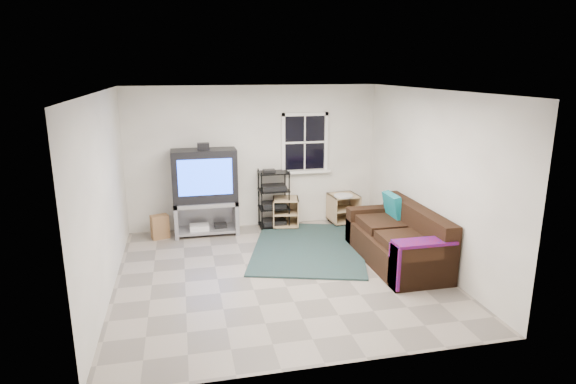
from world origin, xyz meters
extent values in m
plane|color=gray|center=(0.00, 0.00, 0.00)|extent=(4.60, 4.60, 0.00)
plane|color=white|center=(0.00, 0.00, 2.60)|extent=(4.60, 4.60, 0.00)
plane|color=white|center=(0.00, 2.30, 1.30)|extent=(4.60, 0.00, 4.60)
plane|color=white|center=(0.00, -2.30, 1.30)|extent=(4.60, 0.00, 4.60)
plane|color=white|center=(-2.30, 0.00, 1.30)|extent=(0.00, 4.60, 4.60)
plane|color=white|center=(2.30, 0.00, 1.30)|extent=(0.00, 4.60, 4.60)
cube|color=black|center=(0.95, 2.28, 1.55)|extent=(0.80, 0.01, 1.02)
cube|color=white|center=(0.95, 2.26, 2.07)|extent=(0.88, 0.06, 0.06)
cube|color=white|center=(0.95, 2.25, 1.00)|extent=(0.98, 0.14, 0.05)
cube|color=white|center=(0.54, 2.26, 1.55)|extent=(0.06, 0.06, 1.10)
cube|color=white|center=(1.36, 2.26, 1.55)|extent=(0.06, 0.06, 1.10)
cube|color=white|center=(0.95, 2.27, 1.55)|extent=(0.78, 0.04, 0.04)
cube|color=gray|center=(-0.93, 1.99, 0.58)|extent=(1.12, 0.56, 0.07)
cube|color=gray|center=(-1.45, 1.99, 0.31)|extent=(0.07, 0.56, 0.61)
cube|color=gray|center=(-0.40, 1.99, 0.31)|extent=(0.07, 0.56, 0.61)
cube|color=gray|center=(-0.93, 1.99, 0.08)|extent=(0.98, 0.51, 0.04)
cube|color=gray|center=(-0.93, 2.25, 0.31)|extent=(1.12, 0.04, 0.61)
cube|color=silver|center=(-1.06, 1.95, 0.15)|extent=(0.34, 0.27, 0.09)
cube|color=black|center=(-0.68, 1.99, 0.13)|extent=(0.22, 0.20, 0.07)
cube|color=black|center=(-0.93, 1.99, 1.07)|extent=(1.12, 0.47, 0.92)
cube|color=blue|center=(-0.93, 1.75, 1.09)|extent=(0.92, 0.01, 0.62)
cube|color=black|center=(-0.93, 1.99, 1.59)|extent=(0.20, 0.15, 0.11)
cylinder|color=black|center=(0.06, 1.90, 0.55)|extent=(0.02, 0.02, 1.09)
cylinder|color=black|center=(0.57, 1.90, 0.55)|extent=(0.02, 0.02, 1.09)
cylinder|color=black|center=(0.06, 2.26, 0.55)|extent=(0.02, 0.02, 1.09)
cylinder|color=black|center=(0.57, 2.26, 0.55)|extent=(0.02, 0.02, 1.09)
cube|color=black|center=(0.32, 2.08, 0.05)|extent=(0.55, 0.40, 0.02)
cube|color=black|center=(0.32, 2.08, 0.10)|extent=(0.43, 0.32, 0.09)
cube|color=black|center=(0.32, 2.08, 0.38)|extent=(0.55, 0.40, 0.02)
cube|color=black|center=(0.32, 2.08, 0.44)|extent=(0.43, 0.32, 0.09)
cube|color=black|center=(0.32, 2.08, 0.71)|extent=(0.55, 0.40, 0.02)
cube|color=black|center=(0.32, 2.08, 0.77)|extent=(0.43, 0.32, 0.09)
cube|color=black|center=(0.32, 2.08, 1.04)|extent=(0.55, 0.40, 0.02)
cube|color=tan|center=(0.54, 2.05, 0.54)|extent=(0.55, 0.55, 0.02)
cube|color=tan|center=(0.54, 2.05, 0.06)|extent=(0.55, 0.55, 0.02)
cube|color=tan|center=(0.32, 2.09, 0.30)|extent=(0.11, 0.46, 0.51)
cube|color=tan|center=(0.76, 2.00, 0.30)|extent=(0.11, 0.46, 0.51)
cube|color=tan|center=(0.58, 2.27, 0.30)|extent=(0.42, 0.10, 0.51)
cube|color=tan|center=(0.54, 2.05, 0.28)|extent=(0.51, 0.52, 0.02)
cylinder|color=black|center=(0.32, 1.90, 0.02)|extent=(0.05, 0.05, 0.05)
cylinder|color=black|center=(0.76, 2.19, 0.02)|extent=(0.05, 0.05, 0.05)
cube|color=tan|center=(1.66, 2.03, 0.55)|extent=(0.54, 0.54, 0.02)
cube|color=tan|center=(1.66, 2.03, 0.06)|extent=(0.54, 0.54, 0.02)
cube|color=tan|center=(1.42, 2.01, 0.31)|extent=(0.06, 0.51, 0.51)
cube|color=tan|center=(1.90, 2.04, 0.31)|extent=(0.06, 0.51, 0.51)
cube|color=tan|center=(1.64, 2.27, 0.31)|extent=(0.46, 0.06, 0.51)
cube|color=tan|center=(1.66, 2.03, 0.29)|extent=(0.50, 0.52, 0.02)
cylinder|color=black|center=(1.47, 1.81, 0.03)|extent=(0.05, 0.05, 0.05)
cylinder|color=black|center=(1.85, 2.24, 0.03)|extent=(0.05, 0.05, 0.05)
cylinder|color=silver|center=(1.61, 1.92, 0.58)|extent=(0.36, 0.36, 0.03)
cube|color=black|center=(1.82, 0.04, 0.21)|extent=(0.91, 2.02, 0.42)
cube|color=black|center=(2.15, 0.04, 0.64)|extent=(0.24, 2.02, 0.43)
cube|color=black|center=(1.82, 0.92, 0.31)|extent=(0.91, 0.24, 0.62)
cube|color=black|center=(1.82, -0.85, 0.31)|extent=(0.91, 0.24, 0.62)
cube|color=black|center=(1.74, -0.37, 0.49)|extent=(0.60, 0.73, 0.13)
cube|color=black|center=(1.74, 0.44, 0.49)|extent=(0.60, 0.73, 0.13)
cube|color=teal|center=(2.00, 0.59, 0.73)|extent=(0.20, 0.48, 0.42)
cube|color=navy|center=(1.80, -0.85, 0.65)|extent=(0.83, 0.30, 0.04)
cube|color=navy|center=(1.38, -0.85, 0.33)|extent=(0.04, 0.30, 0.58)
cube|color=black|center=(0.67, 0.88, 0.01)|extent=(2.39, 2.83, 0.03)
cube|color=olive|center=(-1.74, 1.92, 0.21)|extent=(0.33, 0.26, 0.42)
camera|label=1|loc=(-1.29, -6.34, 2.90)|focal=30.00mm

